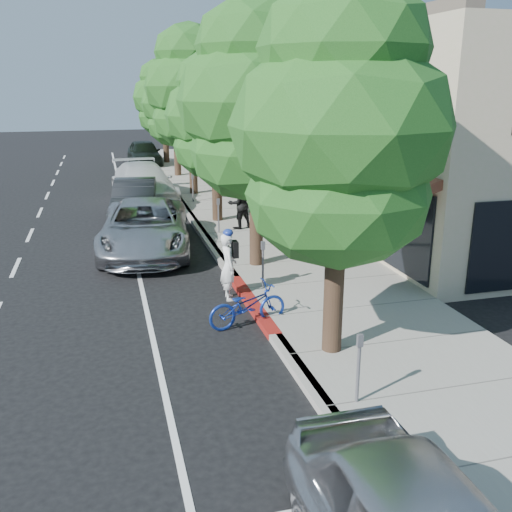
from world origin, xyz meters
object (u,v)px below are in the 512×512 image
object	(u,v)px
street_tree_2	(215,117)
cyclist	(229,267)
dark_sedan	(135,199)
dark_suv_far	(144,153)
street_tree_1	(256,104)
bicycle	(247,305)
silver_suv	(145,227)
pedestrian	(239,203)
street_tree_5	(164,99)
street_tree_4	(175,105)
street_tree_0	(341,132)
street_tree_3	(191,89)
white_pickup	(144,183)

from	to	relation	value
street_tree_2	cyclist	xyz separation A→B (m)	(-1.35, -8.27, -3.27)
dark_sedan	dark_suv_far	bearing A→B (deg)	91.17
street_tree_1	street_tree_2	bearing A→B (deg)	90.00
street_tree_2	bicycle	xyz separation A→B (m)	(-1.30, -10.07, -3.65)
silver_suv	pedestrian	distance (m)	4.06
street_tree_1	dark_suv_far	size ratio (longest dim) A/B	1.55
street_tree_5	bicycle	xyz separation A→B (m)	(-1.30, -28.07, -3.89)
street_tree_4	dark_suv_far	world-z (taller)	street_tree_4
bicycle	street_tree_0	bearing A→B (deg)	-157.29
street_tree_3	bicycle	distance (m)	16.78
street_tree_4	bicycle	xyz separation A→B (m)	(-1.30, -22.07, -3.71)
cyclist	silver_suv	world-z (taller)	cyclist
street_tree_0	dark_suv_far	distance (m)	30.01
street_tree_4	dark_sedan	xyz separation A→B (m)	(-3.10, -10.13, -3.42)
bicycle	white_pickup	distance (m)	15.28
pedestrian	street_tree_2	bearing A→B (deg)	-87.57
street_tree_5	street_tree_1	bearing A→B (deg)	-90.00
pedestrian	street_tree_5	bearing A→B (deg)	-105.02
street_tree_1	pedestrian	size ratio (longest dim) A/B	4.10
street_tree_2	cyclist	distance (m)	8.99
street_tree_0	white_pickup	distance (m)	17.72
street_tree_1	cyclist	distance (m)	4.75
white_pickup	street_tree_4	bearing A→B (deg)	64.84
bicycle	street_tree_4	bearing A→B (deg)	-14.66
street_tree_0	silver_suv	distance (m)	9.92
street_tree_2	dark_sedan	distance (m)	4.94
street_tree_2	dark_suv_far	bearing A→B (deg)	94.89
street_tree_3	dark_sedan	size ratio (longest dim) A/B	1.69
cyclist	silver_suv	xyz separation A→B (m)	(-1.75, 4.94, -0.04)
street_tree_3	bicycle	world-z (taller)	street_tree_3
street_tree_4	street_tree_5	xyz separation A→B (m)	(-0.00, 6.00, 0.18)
street_tree_0	dark_sedan	distance (m)	14.69
silver_suv	dark_suv_far	distance (m)	21.13
street_tree_1	street_tree_4	xyz separation A→B (m)	(0.00, 18.00, -0.62)
street_tree_3	white_pickup	distance (m)	5.00
street_tree_4	street_tree_2	bearing A→B (deg)	-90.00
street_tree_2	dark_suv_far	size ratio (longest dim) A/B	1.33
street_tree_1	dark_suv_far	xyz separation A→B (m)	(-1.52, 23.74, -3.98)
silver_suv	bicycle	bearing A→B (deg)	-68.45
street_tree_3	street_tree_5	world-z (taller)	street_tree_3
street_tree_5	silver_suv	distance (m)	21.84
street_tree_5	cyclist	bearing A→B (deg)	-92.94
street_tree_5	street_tree_0	bearing A→B (deg)	-90.00
bicycle	dark_suv_far	world-z (taller)	dark_suv_far
street_tree_1	dark_suv_far	distance (m)	24.12
dark_sedan	white_pickup	bearing A→B (deg)	86.53
cyclist	bicycle	xyz separation A→B (m)	(0.05, -1.80, -0.38)
street_tree_1	street_tree_5	bearing A→B (deg)	90.00
street_tree_0	street_tree_3	bearing A→B (deg)	90.00
street_tree_2	bicycle	bearing A→B (deg)	-97.35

